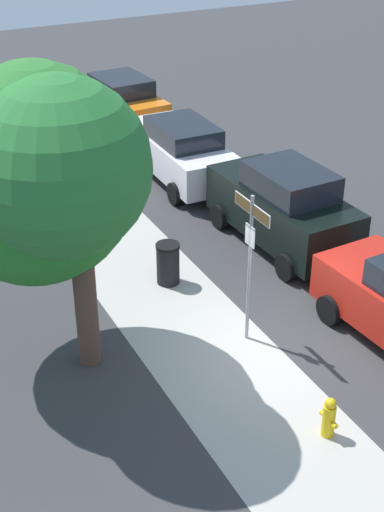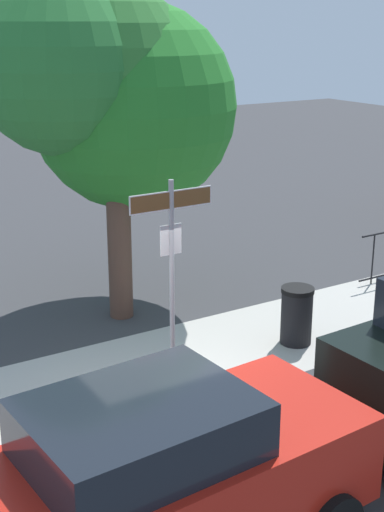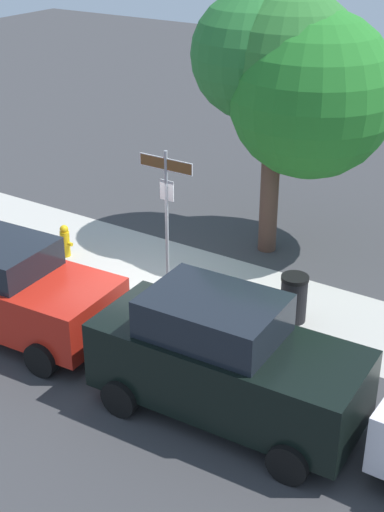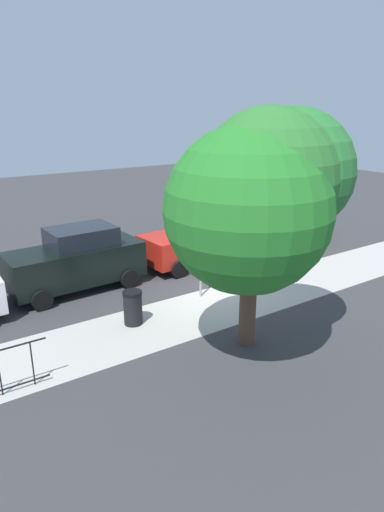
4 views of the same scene
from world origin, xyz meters
The scene contains 10 objects.
ground_plane centered at (0.00, 0.00, 0.00)m, with size 60.00×60.00×0.00m, color #38383A.
sidewalk_strip centered at (2.00, 1.30, 0.00)m, with size 24.00×2.60×0.00m, color #B2AEA5.
street_sign centered at (0.53, 0.40, 2.19)m, with size 1.24×0.07×3.17m.
shade_tree centered at (1.40, 4.03, 4.02)m, with size 4.68×3.71×5.87m.
car_black centered at (3.55, -2.37, 1.04)m, with size 4.42×2.10×2.11m.
car_white centered at (8.35, -1.91, 0.91)m, with size 4.68×2.01×1.80m.
car_orange centered at (13.15, -1.96, 0.95)m, with size 4.39×2.23×1.89m.
iron_fence centered at (8.36, 2.30, 0.57)m, with size 4.73×0.04×1.07m.
fire_hydrant centered at (-2.51, 0.60, 0.38)m, with size 0.42×0.22×0.78m.
trash_bin centered at (3.19, 0.90, 0.49)m, with size 0.55×0.55×0.98m.
Camera 1 is at (-9.89, 6.90, 8.85)m, focal length 51.86 mm.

